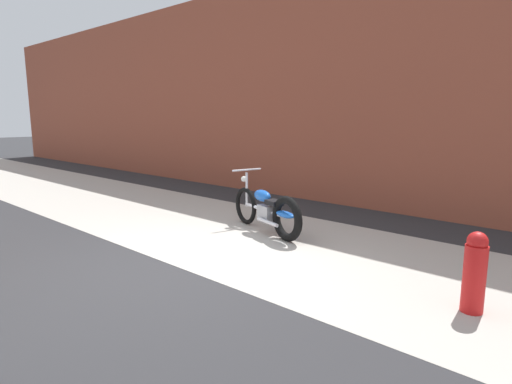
# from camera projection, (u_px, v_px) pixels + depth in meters

# --- Properties ---
(ground_plane) EXTENTS (80.00, 80.00, 0.00)m
(ground_plane) POSITION_uv_depth(u_px,v_px,m) (179.00, 267.00, 5.62)
(ground_plane) COLOR #2D2D30
(sidewalk_slab) EXTENTS (36.00, 3.50, 0.01)m
(sidewalk_slab) POSITION_uv_depth(u_px,v_px,m) (266.00, 239.00, 6.89)
(sidewalk_slab) COLOR #B2ADA3
(sidewalk_slab) RESTS_ON ground
(brick_building_wall) EXTENTS (36.00, 0.50, 5.17)m
(brick_building_wall) POSITION_uv_depth(u_px,v_px,m) (374.00, 86.00, 8.95)
(brick_building_wall) COLOR brown
(brick_building_wall) RESTS_ON ground
(motorcycle_blue) EXTENTS (1.95, 0.80, 1.03)m
(motorcycle_blue) POSITION_uv_depth(u_px,v_px,m) (270.00, 211.00, 7.15)
(motorcycle_blue) COLOR black
(motorcycle_blue) RESTS_ON ground
(fire_hydrant) EXTENTS (0.22, 0.22, 0.84)m
(fire_hydrant) POSITION_uv_depth(u_px,v_px,m) (475.00, 272.00, 4.28)
(fire_hydrant) COLOR red
(fire_hydrant) RESTS_ON ground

